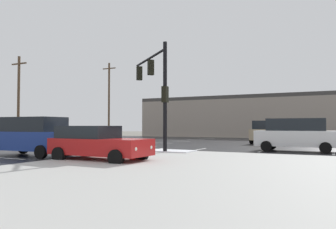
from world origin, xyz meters
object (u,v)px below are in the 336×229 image
Objects in this scene: traffic_signal_mast at (156,82)px; suv_tan at (267,131)px; fire_hydrant at (132,150)px; suv_white at (296,134)px; suv_blue at (32,136)px; sedan_grey at (288,133)px; utility_pole_far at (19,96)px; sedan_red at (97,143)px; utility_pole_distant at (109,98)px.

traffic_signal_mast is 14.51m from suv_tan.
fire_hydrant is 0.16× the size of suv_white.
fire_hydrant is 6.40m from suv_blue.
suv_white is at bearing -155.88° from suv_tan.
suv_blue is at bearing 37.86° from suv_white.
sedan_grey is 28.41m from utility_pole_far.
sedan_grey is at bearing -81.45° from suv_white.
traffic_signal_mast is 18.29m from sedan_grey.
traffic_signal_mast reaches higher than sedan_red.
sedan_grey is 24.33m from suv_blue.
sedan_grey is 12.81m from suv_white.
sedan_red reaches higher than fire_hydrant.
fire_hydrant is (1.68, -5.19, -3.71)m from traffic_signal_mast.
sedan_grey is (5.31, 22.82, 0.00)m from sedan_red.
utility_pole_distant is (-19.79, 27.37, 4.75)m from sedan_red.
suv_tan is (8.81, 18.54, 0.00)m from suv_blue.
suv_white is at bearing -107.25° from traffic_signal_mast.
utility_pole_distant is (-14.91, 26.64, 4.52)m from suv_blue.
suv_blue is at bearing -37.13° from utility_pole_far.
suv_tan is at bearing 61.73° from suv_blue.
suv_blue is (-6.37, 0.20, 0.55)m from fire_hydrant.
sedan_red is at bearing 70.78° from sedan_grey.
utility_pole_distant is at bearing -6.02° from traffic_signal_mast.
utility_pole_far is at bearing 108.36° from suv_tan.
suv_white reaches higher than sedan_red.
sedan_grey is 0.95× the size of suv_blue.
utility_pole_far is 14.48m from utility_pole_distant.
utility_pole_distant is at bearing 75.36° from suv_tan.
suv_tan is at bearing 14.15° from utility_pole_far.
utility_pole_distant is at bearing 116.40° from suv_blue.
suv_tan is 0.54× the size of utility_pole_far.
fire_hydrant is 0.17× the size of sedan_red.
utility_pole_far is at bearing 149.95° from sedan_red.
fire_hydrant is 1.61m from sedan_red.
sedan_grey is 0.96× the size of suv_white.
fire_hydrant is 22.62m from sedan_grey.
sedan_red is 0.98× the size of sedan_grey.
suv_tan is at bearing 80.06° from sedan_red.
traffic_signal_mast is at bearing 167.28° from suv_tan.
utility_pole_far is (-26.36, -9.85, 3.92)m from sedan_grey.
sedan_red is at bearing -54.12° from utility_pole_distant.
traffic_signal_mast reaches higher than suv_tan.
sedan_grey reaches higher than fire_hydrant.
suv_white reaches higher than fire_hydrant.
sedan_red is at bearing -11.35° from suv_blue.
suv_white is at bearing 59.23° from fire_hydrant.
utility_pole_far is at bearing -5.73° from suv_white.
utility_pole_distant is (-19.60, 21.65, 1.36)m from traffic_signal_mast.
suv_white is at bearing 92.49° from sedan_grey.
suv_blue is at bearing 59.12° from sedan_grey.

